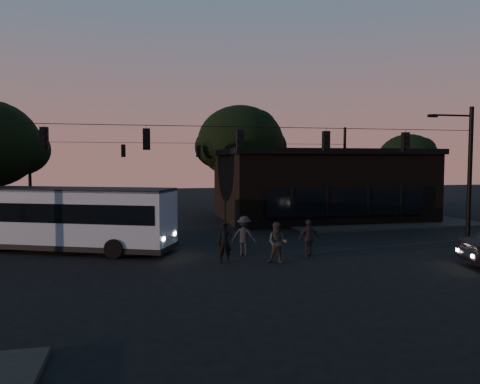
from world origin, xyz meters
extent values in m
plane|color=black|center=(0.00, 0.00, 0.00)|extent=(120.00, 120.00, 0.00)
cube|color=black|center=(12.00, 14.00, 0.07)|extent=(14.00, 10.00, 0.15)
cube|color=black|center=(9.00, 16.00, 2.50)|extent=(15.00, 10.00, 5.00)
cube|color=black|center=(9.00, 16.00, 5.20)|extent=(15.40, 10.40, 0.40)
cube|color=black|center=(9.00, 10.88, 1.80)|extent=(11.50, 0.18, 2.00)
cylinder|color=black|center=(4.00, 22.00, 2.00)|extent=(0.44, 0.44, 4.00)
ellipsoid|color=black|center=(4.00, 22.00, 6.20)|extent=(7.60, 7.60, 6.46)
cylinder|color=black|center=(18.00, 18.00, 1.50)|extent=(0.44, 0.44, 3.00)
ellipsoid|color=black|center=(18.00, 18.00, 4.65)|extent=(5.20, 5.20, 4.42)
cylinder|color=black|center=(13.00, 4.00, 3.75)|extent=(0.24, 0.24, 7.50)
cylinder|color=black|center=(0.00, 4.00, 6.20)|extent=(26.00, 0.03, 0.03)
cube|color=black|center=(-9.00, 4.00, 5.55)|extent=(0.34, 0.30, 1.00)
cube|color=black|center=(-4.50, 4.00, 5.55)|extent=(0.34, 0.30, 1.00)
cube|color=black|center=(0.00, 4.00, 5.55)|extent=(0.34, 0.30, 1.00)
cube|color=black|center=(4.50, 4.00, 5.55)|extent=(0.34, 0.30, 1.00)
cube|color=black|center=(9.00, 4.00, 5.55)|extent=(0.34, 0.30, 1.00)
cylinder|color=black|center=(-13.00, 20.00, 3.75)|extent=(0.24, 0.24, 7.50)
cylinder|color=black|center=(13.00, 20.00, 3.75)|extent=(0.24, 0.24, 7.50)
cylinder|color=black|center=(0.00, 20.00, 6.00)|extent=(26.00, 0.03, 0.03)
cube|color=black|center=(-6.00, 20.00, 5.35)|extent=(0.34, 0.30, 1.00)
cube|color=black|center=(0.00, 20.00, 5.35)|extent=(0.34, 0.30, 1.00)
cube|color=black|center=(6.00, 20.00, 5.35)|extent=(0.34, 0.30, 1.00)
cube|color=#8B99B0|center=(-8.63, 6.24, 1.78)|extent=(11.30, 6.78, 2.65)
cube|color=black|center=(-8.63, 6.24, 2.04)|extent=(10.91, 6.64, 0.92)
cube|color=black|center=(-8.63, 6.24, 3.11)|extent=(11.30, 6.78, 0.15)
cube|color=black|center=(-8.63, 6.24, 0.36)|extent=(11.42, 6.87, 0.25)
cylinder|color=black|center=(-11.73, 8.96, 0.46)|extent=(0.94, 0.60, 0.92)
cylinder|color=black|center=(-6.05, 3.74, 0.46)|extent=(0.94, 0.60, 0.92)
cylinder|color=black|center=(-5.04, 6.08, 0.46)|extent=(0.94, 0.60, 0.92)
imported|color=black|center=(-1.19, 1.75, 0.91)|extent=(0.72, 0.52, 1.81)
imported|color=#2C2928|center=(1.09, 1.22, 0.91)|extent=(1.10, 1.01, 1.82)
imported|color=black|center=(2.96, 2.26, 0.88)|extent=(1.07, 0.54, 1.76)
imported|color=black|center=(0.01, 3.11, 0.95)|extent=(1.42, 1.22, 1.90)
camera|label=1|loc=(-4.94, -18.47, 4.52)|focal=35.00mm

